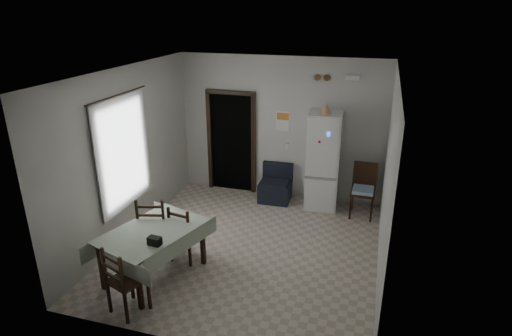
{
  "coord_description": "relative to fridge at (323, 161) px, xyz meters",
  "views": [
    {
      "loc": [
        1.89,
        -5.9,
        3.83
      ],
      "look_at": [
        0.0,
        0.5,
        1.25
      ],
      "focal_mm": 30.0,
      "sensor_mm": 36.0,
      "label": 1
    }
  ],
  "objects": [
    {
      "name": "wall_front",
      "position": [
        -0.94,
        -4.18,
        0.49
      ],
      "size": [
        4.2,
        0.02,
        2.9
      ],
      "primitive_type": null,
      "color": "beige",
      "rests_on": "ground"
    },
    {
      "name": "black_bag",
      "position": [
        -1.79,
        -3.4,
        -0.13
      ],
      "size": [
        0.19,
        0.12,
        0.12
      ],
      "primitive_type": "cube",
      "rotation": [
        0.0,
        0.0,
        -0.09
      ],
      "color": "black",
      "rests_on": "dining_table"
    },
    {
      "name": "vent_left",
      "position": [
        -0.24,
        0.31,
        1.56
      ],
      "size": [
        0.12,
        0.03,
        0.12
      ],
      "primitive_type": "cylinder",
      "rotation": [
        1.57,
        0.0,
        0.0
      ],
      "color": "brown",
      "rests_on": "ground"
    },
    {
      "name": "curtain_rod",
      "position": [
        -2.97,
        -2.13,
        1.54
      ],
      "size": [
        0.02,
        1.6,
        0.02
      ],
      "primitive_type": "cylinder",
      "rotation": [
        1.57,
        0.0,
        0.0
      ],
      "color": "black",
      "rests_on": "ground"
    },
    {
      "name": "doorway",
      "position": [
        -1.99,
        0.52,
        0.1
      ],
      "size": [
        1.06,
        0.52,
        2.22
      ],
      "color": "black",
      "rests_on": "ground"
    },
    {
      "name": "tan_cone",
      "position": [
        -0.0,
        -0.1,
        1.06
      ],
      "size": [
        0.25,
        0.25,
        0.2
      ],
      "primitive_type": "cone",
      "rotation": [
        0.0,
        0.0,
        0.05
      ],
      "color": "tan",
      "rests_on": "fridge"
    },
    {
      "name": "dining_chair_far_right",
      "position": [
        -1.78,
        -2.49,
        -0.49
      ],
      "size": [
        0.46,
        0.46,
        0.94
      ],
      "primitive_type": null,
      "rotation": [
        0.0,
        0.0,
        2.98
      ],
      "color": "black",
      "rests_on": "ground"
    },
    {
      "name": "navy_seat",
      "position": [
        -0.95,
        0.0,
        -0.59
      ],
      "size": [
        0.64,
        0.62,
        0.75
      ],
      "primitive_type": null,
      "rotation": [
        0.0,
        0.0,
        0.03
      ],
      "color": "black",
      "rests_on": "ground"
    },
    {
      "name": "wall_left",
      "position": [
        -3.04,
        -1.93,
        0.49
      ],
      "size": [
        0.02,
        4.5,
        2.9
      ],
      "primitive_type": null,
      "color": "beige",
      "rests_on": "ground"
    },
    {
      "name": "dining_chair_near_head",
      "position": [
        -1.97,
        -3.85,
        -0.47
      ],
      "size": [
        0.54,
        0.54,
        0.98
      ],
      "primitive_type": null,
      "rotation": [
        0.0,
        0.0,
        2.78
      ],
      "color": "black",
      "rests_on": "ground"
    },
    {
      "name": "dining_chair_far_left",
      "position": [
        -2.28,
        -2.55,
        -0.42
      ],
      "size": [
        0.57,
        0.57,
        1.08
      ],
      "primitive_type": null,
      "rotation": [
        0.0,
        0.0,
        3.4
      ],
      "color": "black",
      "rests_on": "ground"
    },
    {
      "name": "vent_right",
      "position": [
        -0.06,
        0.31,
        1.56
      ],
      "size": [
        0.12,
        0.03,
        0.12
      ],
      "primitive_type": "cylinder",
      "rotation": [
        1.57,
        0.0,
        0.0
      ],
      "color": "brown",
      "rests_on": "ground"
    },
    {
      "name": "calendar",
      "position": [
        -0.89,
        0.31,
        0.66
      ],
      "size": [
        0.28,
        0.02,
        0.4
      ],
      "primitive_type": "cube",
      "color": "white",
      "rests_on": "ground"
    },
    {
      "name": "corner_chair",
      "position": [
        0.8,
        -0.21,
        -0.45
      ],
      "size": [
        0.45,
        0.45,
        1.03
      ],
      "primitive_type": null,
      "rotation": [
        0.0,
        0.0,
        -0.02
      ],
      "color": "black",
      "rests_on": "ground"
    },
    {
      "name": "ground",
      "position": [
        -0.94,
        -1.93,
        -0.96
      ],
      "size": [
        4.5,
        4.5,
        0.0
      ],
      "primitive_type": "plane",
      "color": "#BBAB98",
      "rests_on": "ground"
    },
    {
      "name": "light_switch",
      "position": [
        -0.79,
        0.31,
        0.14
      ],
      "size": [
        0.08,
        0.02,
        0.12
      ],
      "primitive_type": "cube",
      "color": "beige",
      "rests_on": "ground"
    },
    {
      "name": "calendar_image",
      "position": [
        -0.89,
        0.3,
        0.76
      ],
      "size": [
        0.24,
        0.01,
        0.14
      ],
      "primitive_type": "cube",
      "color": "orange",
      "rests_on": "ground"
    },
    {
      "name": "wall_back",
      "position": [
        -0.94,
        0.32,
        0.49
      ],
      "size": [
        4.2,
        0.02,
        2.9
      ],
      "primitive_type": null,
      "color": "beige",
      "rests_on": "ground"
    },
    {
      "name": "fridge",
      "position": [
        0.0,
        0.0,
        0.0
      ],
      "size": [
        0.66,
        0.66,
        1.93
      ],
      "primitive_type": null,
      "rotation": [
        0.0,
        0.0,
        0.06
      ],
      "color": "white",
      "rests_on": "ground"
    },
    {
      "name": "window_recess",
      "position": [
        -3.09,
        -2.13,
        0.59
      ],
      "size": [
        0.1,
        1.2,
        1.6
      ],
      "primitive_type": "cube",
      "color": "silver",
      "rests_on": "ground"
    },
    {
      "name": "dining_table",
      "position": [
        -2.03,
        -3.06,
        -0.58
      ],
      "size": [
        1.37,
        1.7,
        0.77
      ],
      "primitive_type": null,
      "rotation": [
        0.0,
        0.0,
        -0.3
      ],
      "color": "#9FB097",
      "rests_on": "ground"
    },
    {
      "name": "ceiling",
      "position": [
        -0.94,
        -1.93,
        1.94
      ],
      "size": [
        4.2,
        4.5,
        0.02
      ],
      "primitive_type": null,
      "color": "white",
      "rests_on": "ground"
    },
    {
      "name": "wall_right",
      "position": [
        1.16,
        -1.93,
        0.49
      ],
      "size": [
        0.02,
        4.5,
        2.9
      ],
      "primitive_type": null,
      "color": "beige",
      "rests_on": "ground"
    },
    {
      "name": "emergency_light",
      "position": [
        0.41,
        0.28,
        1.59
      ],
      "size": [
        0.25,
        0.07,
        0.09
      ],
      "primitive_type": "cube",
      "color": "white",
      "rests_on": "ground"
    },
    {
      "name": "curtain",
      "position": [
        -2.98,
        -2.13,
        0.59
      ],
      "size": [
        0.02,
        1.45,
        1.85
      ],
      "primitive_type": "cube",
      "color": "beige",
      "rests_on": "ground"
    }
  ]
}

